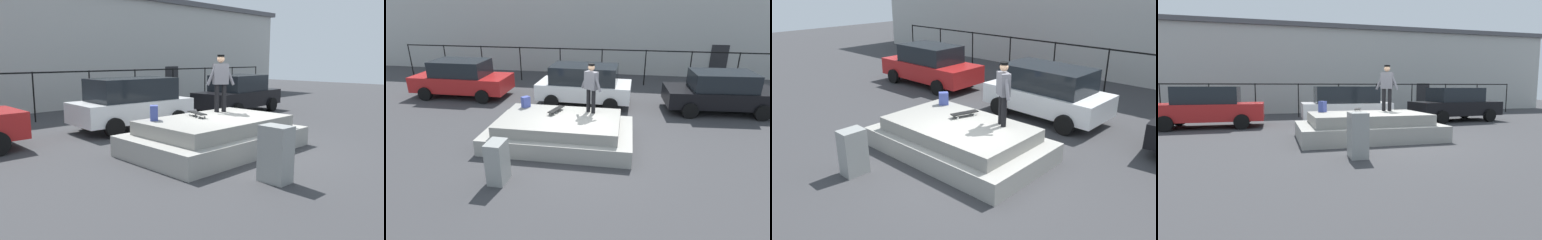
{
  "view_description": "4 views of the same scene",
  "coord_description": "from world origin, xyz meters",
  "views": [
    {
      "loc": [
        -7.95,
        -6.22,
        2.46
      ],
      "look_at": [
        -0.4,
        1.53,
        0.66
      ],
      "focal_mm": 34.53,
      "sensor_mm": 36.0,
      "label": 1
    },
    {
      "loc": [
        1.45,
        -8.72,
        4.51
      ],
      "look_at": [
        -0.17,
        1.08,
        0.55
      ],
      "focal_mm": 28.29,
      "sensor_mm": 36.0,
      "label": 2
    },
    {
      "loc": [
        5.92,
        -6.57,
        4.54
      ],
      "look_at": [
        -1.09,
        1.03,
        0.68
      ],
      "focal_mm": 35.47,
      "sensor_mm": 36.0,
      "label": 3
    },
    {
      "loc": [
        -3.78,
        -9.51,
        1.82
      ],
      "look_at": [
        -0.99,
        1.56,
        0.52
      ],
      "focal_mm": 28.19,
      "sensor_mm": 36.0,
      "label": 4
    }
  ],
  "objects": [
    {
      "name": "skateboard",
      "position": [
        -0.89,
        0.83,
        0.99
      ],
      "size": [
        0.44,
        0.84,
        0.12
      ],
      "color": "black",
      "rests_on": "concrete_ledge"
    },
    {
      "name": "concrete_ledge",
      "position": [
        -0.66,
        0.35,
        0.4
      ],
      "size": [
        4.78,
        2.88,
        0.89
      ],
      "color": "#9E9B93",
      "rests_on": "ground_plane"
    },
    {
      "name": "car_black_sedan_far",
      "position": [
        5.4,
        4.44,
        0.88
      ],
      "size": [
        4.66,
        2.38,
        1.72
      ],
      "color": "black",
      "rests_on": "ground_plane"
    },
    {
      "name": "car_red_sedan_near",
      "position": [
        -6.59,
        4.77,
        0.91
      ],
      "size": [
        4.68,
        2.22,
        1.79
      ],
      "color": "#B21E1E",
      "rests_on": "ground_plane"
    },
    {
      "name": "skateboarder",
      "position": [
        0.28,
        1.02,
        1.86
      ],
      "size": [
        0.78,
        0.55,
        1.69
      ],
      "color": "black",
      "rests_on": "concrete_ledge"
    },
    {
      "name": "backpack",
      "position": [
        -2.1,
        1.19,
        1.08
      ],
      "size": [
        0.33,
        0.34,
        0.39
      ],
      "primitive_type": "cube",
      "rotation": [
        0.0,
        0.0,
        4.05
      ],
      "color": "#3F4C99",
      "rests_on": "concrete_ledge"
    },
    {
      "name": "warehouse_building",
      "position": [
        0.0,
        14.76,
        2.98
      ],
      "size": [
        35.01,
        8.38,
        5.95
      ],
      "color": "#B2B2AD",
      "rests_on": "ground_plane"
    },
    {
      "name": "fence_row",
      "position": [
        0.0,
        8.3,
        1.38
      ],
      "size": [
        24.06,
        0.06,
        1.96
      ],
      "color": "black",
      "rests_on": "ground_plane"
    },
    {
      "name": "ground_plane",
      "position": [
        0.0,
        0.0,
        0.0
      ],
      "size": [
        60.0,
        60.0,
        0.0
      ],
      "primitive_type": "plane",
      "color": "#38383A"
    },
    {
      "name": "car_white_hatchback_mid",
      "position": [
        -0.45,
        4.52,
        0.94
      ],
      "size": [
        4.23,
        2.26,
        1.79
      ],
      "color": "white",
      "rests_on": "ground_plane"
    },
    {
      "name": "utility_box",
      "position": [
        -1.75,
        -2.25,
        0.58
      ],
      "size": [
        0.46,
        0.61,
        1.16
      ],
      "primitive_type": "cube",
      "rotation": [
        0.0,
        0.0,
        -0.03
      ],
      "color": "gray",
      "rests_on": "ground_plane"
    }
  ]
}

